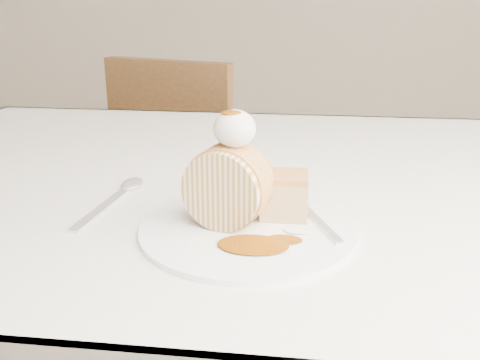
# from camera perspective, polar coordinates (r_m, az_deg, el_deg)

# --- Properties ---
(table) EXTENTS (1.40, 0.90, 0.75)m
(table) POSITION_cam_1_polar(r_m,az_deg,el_deg) (0.87, 3.37, -5.08)
(table) COLOR beige
(table) RESTS_ON ground
(chair_far) EXTENTS (0.50, 0.50, 0.84)m
(chair_far) POSITION_cam_1_polar(r_m,az_deg,el_deg) (1.70, -5.60, 0.80)
(chair_far) COLOR brown
(chair_far) RESTS_ON ground
(plate) EXTENTS (0.26, 0.26, 0.01)m
(plate) POSITION_cam_1_polar(r_m,az_deg,el_deg) (0.64, 0.78, -5.28)
(plate) COLOR white
(plate) RESTS_ON table
(roulade_slice) EXTENTS (0.11, 0.07, 0.09)m
(roulade_slice) POSITION_cam_1_polar(r_m,az_deg,el_deg) (0.63, -1.40, -0.72)
(roulade_slice) COLOR beige
(roulade_slice) RESTS_ON plate
(cake_chunk) EXTENTS (0.06, 0.05, 0.05)m
(cake_chunk) POSITION_cam_1_polar(r_m,az_deg,el_deg) (0.66, 4.72, -1.89)
(cake_chunk) COLOR tan
(cake_chunk) RESTS_ON plate
(whipped_cream) EXTENTS (0.05, 0.05, 0.04)m
(whipped_cream) POSITION_cam_1_polar(r_m,az_deg,el_deg) (0.61, -0.59, 5.51)
(whipped_cream) COLOR silver
(whipped_cream) RESTS_ON roulade_slice
(caramel_drizzle) EXTENTS (0.02, 0.02, 0.01)m
(caramel_drizzle) POSITION_cam_1_polar(r_m,az_deg,el_deg) (0.60, -0.91, 7.69)
(caramel_drizzle) COLOR #703504
(caramel_drizzle) RESTS_ON whipped_cream
(caramel_pool) EXTENTS (0.08, 0.05, 0.00)m
(caramel_pool) POSITION_cam_1_polar(r_m,az_deg,el_deg) (0.59, 1.39, -6.90)
(caramel_pool) COLOR #703504
(caramel_pool) RESTS_ON plate
(fork) EXTENTS (0.08, 0.15, 0.00)m
(fork) POSITION_cam_1_polar(r_m,az_deg,el_deg) (0.65, 8.64, -4.68)
(fork) COLOR silver
(fork) RESTS_ON plate
(spoon) EXTENTS (0.05, 0.18, 0.00)m
(spoon) POSITION_cam_1_polar(r_m,az_deg,el_deg) (0.72, -14.53, -3.02)
(spoon) COLOR silver
(spoon) RESTS_ON table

